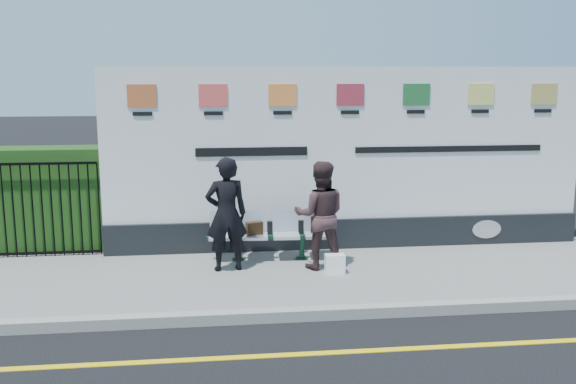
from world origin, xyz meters
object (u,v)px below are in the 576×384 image
object	(u,v)px
bench	(270,247)
billboard	(348,171)
woman_right	(320,215)
woman_left	(226,214)

from	to	relation	value
bench	billboard	bearing A→B (deg)	27.49
bench	woman_right	bearing A→B (deg)	-32.80
woman_right	bench	bearing A→B (deg)	-29.33
woman_left	woman_right	world-z (taller)	woman_left
billboard	bench	bearing A→B (deg)	-155.62
billboard	woman_left	distance (m)	2.35
billboard	bench	xyz separation A→B (m)	(-1.35, -0.61, -1.10)
bench	woman_left	bearing A→B (deg)	-143.41
woman_left	woman_right	size ratio (longest dim) A/B	1.05
woman_left	woman_right	xyz separation A→B (m)	(1.39, -0.05, -0.04)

